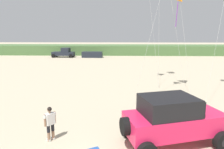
% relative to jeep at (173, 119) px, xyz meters
% --- Properties ---
extents(dune_ridge, '(90.00, 8.53, 2.15)m').
position_rel_jeep_xyz_m(dune_ridge, '(-1.92, 41.64, -0.13)').
color(dune_ridge, '#4C703D').
rests_on(dune_ridge, ground_plane).
extents(jeep, '(5.02, 3.47, 2.26)m').
position_rel_jeep_xyz_m(jeep, '(0.00, 0.00, 0.00)').
color(jeep, '#EA2151').
rests_on(jeep, ground_plane).
extents(person_watching, '(0.47, 0.50, 1.67)m').
position_rel_jeep_xyz_m(person_watching, '(-5.61, 0.10, -0.26)').
color(person_watching, '#8C664C').
rests_on(person_watching, ground_plane).
extents(distant_pickup, '(4.67, 2.54, 1.98)m').
position_rel_jeep_xyz_m(distant_pickup, '(-14.02, 34.22, -0.26)').
color(distant_pickup, '#1E232D').
rests_on(distant_pickup, ground_plane).
extents(distant_sedan, '(4.28, 1.92, 1.20)m').
position_rel_jeep_xyz_m(distant_sedan, '(-7.98, 33.99, -0.60)').
color(distant_sedan, '#1E232D').
rests_on(distant_sedan, ground_plane).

